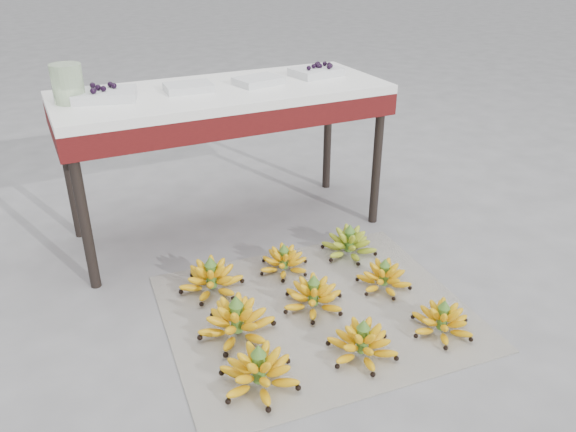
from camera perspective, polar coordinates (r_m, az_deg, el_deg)
name	(u,v)px	position (r m, az deg, el deg)	size (l,w,h in m)	color
ground	(306,324)	(2.37, 1.81, -10.86)	(60.00, 60.00, 0.00)	slate
newspaper_mat	(316,311)	(2.44, 2.89, -9.64)	(1.25, 1.05, 0.01)	silver
bunch_front_left	(259,371)	(2.06, -2.97, -15.49)	(0.35, 0.35, 0.18)	yellow
bunch_front_center	(362,343)	(2.20, 7.55, -12.65)	(0.30, 0.30, 0.17)	yellow
bunch_front_right	(442,321)	(2.37, 15.38, -10.24)	(0.32, 0.32, 0.15)	yellow
bunch_mid_left	(237,322)	(2.28, -5.21, -10.63)	(0.40, 0.40, 0.19)	yellow
bunch_mid_center	(313,296)	(2.42, 2.60, -8.15)	(0.34, 0.34, 0.17)	yellow
bunch_mid_right	(384,277)	(2.59, 9.71, -6.17)	(0.29, 0.29, 0.15)	yellow
bunch_back_left	(211,279)	(2.55, -7.78, -6.34)	(0.34, 0.34, 0.17)	yellow
bunch_back_center	(284,261)	(2.67, -0.41, -4.64)	(0.26, 0.26, 0.15)	yellow
bunch_back_right	(349,244)	(2.82, 6.22, -2.82)	(0.30, 0.30, 0.17)	#7BA11E
vendor_table	(224,106)	(2.85, -6.56, 11.07)	(1.61, 0.65, 0.78)	black
tray_far_left	(105,94)	(2.72, -18.11, 11.65)	(0.31, 0.26, 0.07)	silver
tray_left	(189,87)	(2.79, -10.07, 12.75)	(0.23, 0.17, 0.04)	silver
tray_right	(258,81)	(2.88, -3.03, 13.56)	(0.25, 0.20, 0.04)	silver
tray_far_right	(317,71)	(3.07, 2.93, 14.47)	(0.28, 0.22, 0.06)	silver
glass_jar	(68,84)	(2.71, -21.47, 12.41)	(0.14, 0.14, 0.17)	#D3F1C0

